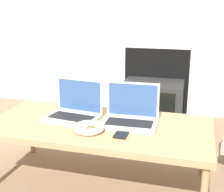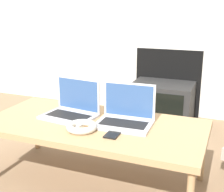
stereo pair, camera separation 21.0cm
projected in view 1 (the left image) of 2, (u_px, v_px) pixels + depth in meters
table at (98, 128)px, 1.86m from camera, size 1.32×0.64×0.40m
laptop_left at (75, 109)px, 1.95m from camera, size 0.35×0.27×0.23m
laptop_right at (131, 115)px, 1.85m from camera, size 0.33×0.24×0.23m
headphones at (89, 128)px, 1.74m from camera, size 0.17×0.17×0.04m
phone at (122, 133)px, 1.71m from camera, size 0.07×0.15×0.01m
tv at (152, 101)px, 3.02m from camera, size 0.57×0.42×0.37m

